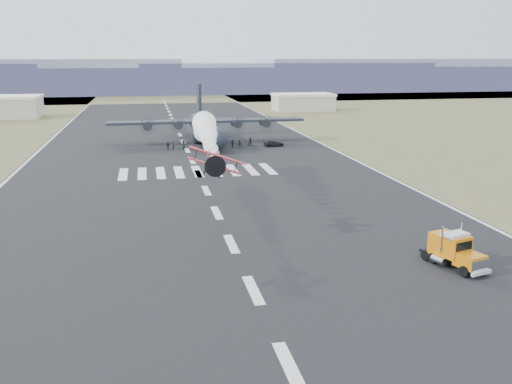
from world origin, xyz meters
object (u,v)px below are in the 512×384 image
object	(u,v)px
transport_aircraft	(206,127)
crew_g	(173,145)
crew_b	(251,141)
hangar_right	(303,102)
crew_h	(233,144)
crew_f	(220,140)
support_vehicle	(274,143)
aerobatic_biplane	(216,162)
semi_truck	(454,250)
crew_a	(220,143)
crew_e	(184,144)
crew_d	(168,146)
crew_c	(240,144)

from	to	relation	value
transport_aircraft	crew_g	xyz separation A→B (m)	(-7.77, -9.76, -2.35)
crew_b	crew_g	distance (m)	16.60
transport_aircraft	crew_g	size ratio (longest dim) A/B	25.50
hangar_right	crew_b	world-z (taller)	hangar_right
crew_b	crew_h	size ratio (longest dim) A/B	1.16
crew_b	crew_f	xyz separation A→B (m)	(-6.13, 3.20, -0.02)
transport_aircraft	support_vehicle	xyz separation A→B (m)	(13.39, -9.39, -2.61)
crew_b	crew_h	bearing A→B (deg)	-157.52
aerobatic_biplane	support_vehicle	size ratio (longest dim) A/B	1.38
semi_truck	crew_a	distance (m)	73.56
hangar_right	crew_f	xyz separation A→B (m)	(-38.40, -71.15, -2.13)
hangar_right	crew_b	xyz separation A→B (m)	(-32.27, -74.34, -2.11)
semi_truck	crew_e	bearing A→B (deg)	88.42
crew_a	crew_f	bearing A→B (deg)	51.77
support_vehicle	crew_d	bearing A→B (deg)	83.92
transport_aircraft	crew_f	size ratio (longest dim) A/B	24.27
semi_truck	crew_b	size ratio (longest dim) A/B	4.05
support_vehicle	crew_a	bearing A→B (deg)	79.84
crew_b	crew_d	bearing A→B (deg)	-168.88
hangar_right	aerobatic_biplane	xyz separation A→B (m)	(-47.18, -135.39, 5.06)
semi_truck	crew_d	bearing A→B (deg)	91.03
aerobatic_biplane	crew_c	size ratio (longest dim) A/B	3.38
crew_d	crew_h	world-z (taller)	crew_d
hangar_right	crew_f	size ratio (longest dim) A/B	11.62
hangar_right	crew_e	bearing A→B (deg)	-121.54
hangar_right	crew_e	world-z (taller)	hangar_right
aerobatic_biplane	semi_truck	bearing A→B (deg)	-28.96
crew_a	aerobatic_biplane	bearing A→B (deg)	-127.24
transport_aircraft	hangar_right	bearing A→B (deg)	57.24
aerobatic_biplane	crew_h	world-z (taller)	aerobatic_biplane
crew_e	crew_f	world-z (taller)	crew_e
crew_d	hangar_right	bearing A→B (deg)	54.41
crew_d	crew_e	size ratio (longest dim) A/B	0.92
crew_c	crew_g	distance (m)	13.65
hangar_right	crew_c	world-z (taller)	hangar_right
transport_aircraft	crew_h	size ratio (longest dim) A/B	27.47
crew_c	crew_e	bearing A→B (deg)	-9.19
hangar_right	crew_g	distance (m)	90.69
crew_d	crew_h	xyz separation A→B (m)	(13.52, 1.00, -0.06)
transport_aircraft	crew_d	bearing A→B (deg)	-132.69
semi_truck	transport_aircraft	bearing A→B (deg)	83.02
support_vehicle	hangar_right	bearing A→B (deg)	-27.67
aerobatic_biplane	support_vehicle	world-z (taller)	aerobatic_biplane
hangar_right	crew_d	distance (m)	91.53
crew_h	semi_truck	bearing A→B (deg)	161.54
crew_a	crew_g	distance (m)	9.68
transport_aircraft	crew_d	xyz separation A→B (m)	(-8.88, -10.05, -2.35)
support_vehicle	crew_b	xyz separation A→B (m)	(-4.71, 1.75, 0.32)
semi_truck	crew_a	world-z (taller)	semi_truck
crew_a	crew_b	distance (m)	6.93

